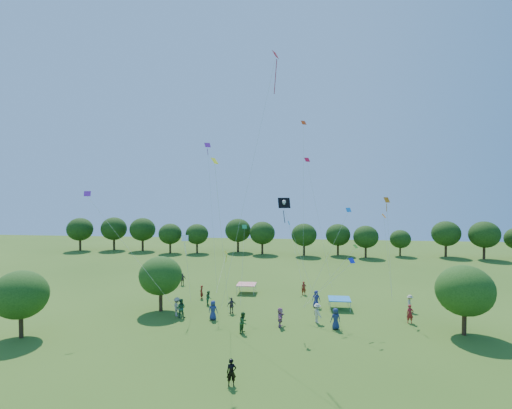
% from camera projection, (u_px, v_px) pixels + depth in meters
% --- Properties ---
extents(near_tree_west, '(4.42, 4.42, 5.59)m').
position_uv_depth(near_tree_west, '(20.00, 295.00, 33.03)').
color(near_tree_west, '#422B19').
rests_on(near_tree_west, ground).
extents(near_tree_north, '(4.32, 4.32, 5.57)m').
position_uv_depth(near_tree_north, '(161.00, 276.00, 40.34)').
color(near_tree_north, '#422B19').
rests_on(near_tree_north, ground).
extents(near_tree_east, '(4.72, 4.72, 5.92)m').
position_uv_depth(near_tree_east, '(465.00, 291.00, 33.64)').
color(near_tree_east, '#422B19').
rests_on(near_tree_east, ground).
extents(treeline, '(88.01, 8.77, 6.77)m').
position_uv_depth(treeline, '(273.00, 233.00, 76.67)').
color(treeline, '#422B19').
rests_on(treeline, ground).
extents(tent_red_stripe, '(2.20, 2.20, 1.10)m').
position_uv_depth(tent_red_stripe, '(247.00, 284.00, 47.56)').
color(tent_red_stripe, red).
rests_on(tent_red_stripe, ground).
extents(tent_blue, '(2.20, 2.20, 1.10)m').
position_uv_depth(tent_blue, '(339.00, 299.00, 41.14)').
color(tent_blue, '#1C6FB7').
rests_on(tent_blue, ground).
extents(man_in_black, '(0.71, 0.54, 1.70)m').
position_uv_depth(man_in_black, '(231.00, 372.00, 24.93)').
color(man_in_black, black).
rests_on(man_in_black, ground).
extents(crowd_person_0, '(1.03, 0.78, 1.86)m').
position_uv_depth(crowd_person_0, '(336.00, 319.00, 35.13)').
color(crowd_person_0, navy).
rests_on(crowd_person_0, ground).
extents(crowd_person_1, '(0.40, 0.59, 1.52)m').
position_uv_depth(crowd_person_1, '(201.00, 292.00, 44.97)').
color(crowd_person_1, maroon).
rests_on(crowd_person_1, ground).
extents(crowd_person_2, '(0.72, 0.99, 1.79)m').
position_uv_depth(crowd_person_2, '(243.00, 322.00, 34.25)').
color(crowd_person_2, '#214D21').
rests_on(crowd_person_2, ground).
extents(crowd_person_3, '(0.86, 1.22, 1.70)m').
position_uv_depth(crowd_person_3, '(410.00, 303.00, 40.17)').
color(crowd_person_3, '#AEA98B').
rests_on(crowd_person_3, ground).
extents(crowd_person_4, '(1.00, 0.61, 1.59)m').
position_uv_depth(crowd_person_4, '(182.00, 279.00, 51.39)').
color(crowd_person_4, '#473F39').
rests_on(crowd_person_4, ground).
extents(crowd_person_5, '(1.02, 1.61, 1.63)m').
position_uv_depth(crowd_person_5, '(172.00, 281.00, 50.56)').
color(crowd_person_5, '#864E78').
rests_on(crowd_person_5, ground).
extents(crowd_person_6, '(0.96, 0.65, 1.79)m').
position_uv_depth(crowd_person_6, '(316.00, 299.00, 41.70)').
color(crowd_person_6, navy).
rests_on(crowd_person_6, ground).
extents(crowd_person_7, '(0.64, 0.41, 1.71)m').
position_uv_depth(crowd_person_7, '(410.00, 314.00, 36.72)').
color(crowd_person_7, maroon).
rests_on(crowd_person_7, ground).
extents(crowd_person_8, '(0.57, 0.82, 1.52)m').
position_uv_depth(crowd_person_8, '(209.00, 298.00, 42.58)').
color(crowd_person_8, '#275D34').
rests_on(crowd_person_8, ground).
extents(crowd_person_9, '(1.15, 1.29, 1.85)m').
position_uv_depth(crowd_person_9, '(177.00, 307.00, 38.74)').
color(crowd_person_9, '#A39882').
rests_on(crowd_person_9, ground).
extents(crowd_person_10, '(1.02, 0.85, 1.60)m').
position_uv_depth(crowd_person_10, '(232.00, 306.00, 39.62)').
color(crowd_person_10, '#483D3A').
rests_on(crowd_person_10, ground).
extents(crowd_person_11, '(0.78, 1.67, 1.72)m').
position_uv_depth(crowd_person_11, '(280.00, 317.00, 35.77)').
color(crowd_person_11, '#9F5D81').
rests_on(crowd_person_11, ground).
extents(crowd_person_12, '(0.93, 0.54, 1.82)m').
position_uv_depth(crowd_person_12, '(213.00, 310.00, 37.71)').
color(crowd_person_12, navy).
rests_on(crowd_person_12, ground).
extents(crowd_person_13, '(0.64, 0.47, 1.56)m').
position_uv_depth(crowd_person_13, '(304.00, 288.00, 46.71)').
color(crowd_person_13, maroon).
rests_on(crowd_person_13, ground).
extents(crowd_person_14, '(0.95, 0.56, 1.86)m').
position_uv_depth(crowd_person_14, '(181.00, 308.00, 38.27)').
color(crowd_person_14, '#225031').
rests_on(crowd_person_14, ground).
extents(crowd_person_15, '(1.05, 1.28, 1.80)m').
position_uv_depth(crowd_person_15, '(317.00, 313.00, 36.82)').
color(crowd_person_15, beige).
rests_on(crowd_person_15, ground).
extents(pirate_kite, '(3.96, 3.22, 10.26)m').
position_uv_depth(pirate_kite, '(285.00, 205.00, 36.92)').
color(pirate_kite, black).
extents(red_high_kite, '(5.28, 0.81, 23.43)m').
position_uv_depth(red_high_kite, '(266.00, 104.00, 35.87)').
color(red_high_kite, red).
extents(small_kite_0, '(0.68, 1.19, 18.89)m').
position_uv_depth(small_kite_0, '(304.00, 161.00, 45.59)').
color(small_kite_0, '#EC3D0D').
extents(small_kite_1, '(0.89, 0.81, 10.27)m').
position_uv_depth(small_kite_1, '(387.00, 215.00, 39.40)').
color(small_kite_1, orange).
extents(small_kite_2, '(0.56, 4.57, 13.44)m').
position_uv_depth(small_kite_2, '(218.00, 195.00, 31.47)').
color(small_kite_2, '#F6F615').
extents(small_kite_3, '(4.61, 1.89, 6.21)m').
position_uv_depth(small_kite_3, '(344.00, 261.00, 35.28)').
color(small_kite_3, '#328918').
extents(small_kite_4, '(4.66, 1.50, 4.92)m').
position_uv_depth(small_kite_4, '(345.00, 267.00, 35.67)').
color(small_kite_4, '#1121B3').
extents(small_kite_5, '(8.43, 1.00, 10.89)m').
position_uv_depth(small_kite_5, '(104.00, 216.00, 36.66)').
color(small_kite_5, '#751BA2').
extents(small_kite_6, '(0.70, 0.95, 6.64)m').
position_uv_depth(small_kite_6, '(185.00, 245.00, 38.38)').
color(small_kite_6, white).
extents(small_kite_7, '(1.93, 4.45, 7.08)m').
position_uv_depth(small_kite_7, '(291.00, 233.00, 49.73)').
color(small_kite_7, '#0B76AB').
extents(small_kite_8, '(3.20, 2.14, 14.40)m').
position_uv_depth(small_kite_8, '(313.00, 188.00, 42.35)').
color(small_kite_8, red).
extents(small_kite_9, '(1.01, 1.16, 8.57)m').
position_uv_depth(small_kite_9, '(385.00, 230.00, 40.21)').
color(small_kite_9, orange).
extents(small_kite_10, '(0.27, 5.63, 3.68)m').
position_uv_depth(small_kite_10, '(225.00, 259.00, 46.97)').
color(small_kite_10, '#D3C712').
extents(small_kite_11, '(0.52, 2.77, 7.48)m').
position_uv_depth(small_kite_11, '(244.00, 241.00, 39.75)').
color(small_kite_11, '#16793E').
extents(small_kite_12, '(4.54, 2.08, 9.29)m').
position_uv_depth(small_kite_12, '(339.00, 230.00, 37.76)').
color(small_kite_12, blue).
extents(small_kite_13, '(2.06, 3.12, 16.33)m').
position_uv_depth(small_kite_13, '(209.00, 171.00, 44.50)').
color(small_kite_13, '#7E199B').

